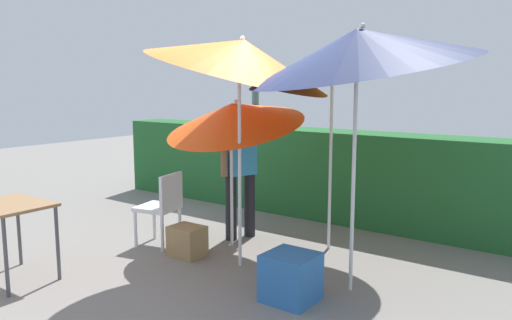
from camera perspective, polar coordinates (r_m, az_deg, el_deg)
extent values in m
plane|color=gray|center=(5.65, -1.83, -11.48)|extent=(24.00, 24.00, 0.00)
cube|color=#23602D|center=(7.36, 9.16, -1.69)|extent=(8.00, 0.70, 1.28)
cylinder|color=silver|center=(6.03, -2.78, -3.06)|extent=(0.04, 0.04, 1.44)
cone|color=#EA5919|center=(5.89, -2.56, 5.11)|extent=(1.64, 1.66, 0.70)
sphere|color=silver|center=(5.86, -2.29, 6.65)|extent=(0.05, 0.05, 0.05)
cylinder|color=silver|center=(5.91, 8.44, -0.36)|extent=(0.04, 0.04, 2.06)
cone|color=yellow|center=(5.83, 8.73, 11.07)|extent=(1.68, 1.67, 0.51)
sphere|color=silver|center=(5.83, 8.80, 12.69)|extent=(0.05, 0.05, 0.05)
cylinder|color=silver|center=(5.28, -1.87, -1.31)|extent=(0.04, 0.04, 2.06)
cone|color=#EA5919|center=(5.25, -1.73, 11.69)|extent=(1.99, 1.95, 0.93)
sphere|color=silver|center=(5.30, -1.54, 13.65)|extent=(0.05, 0.05, 0.05)
cylinder|color=silver|center=(4.72, 10.98, -2.59)|extent=(0.04, 0.04, 2.07)
cone|color=#19234C|center=(4.62, 11.66, 12.24)|extent=(2.11, 2.08, 0.88)
sphere|color=silver|center=(4.61, 11.98, 14.68)|extent=(0.05, 0.05, 0.05)
cylinder|color=black|center=(6.46, -0.73, -5.10)|extent=(0.14, 0.14, 0.82)
cylinder|color=black|center=(6.31, -2.85, -5.44)|extent=(0.14, 0.14, 0.82)
cube|color=#338EC6|center=(6.25, -1.81, 0.88)|extent=(0.33, 0.41, 0.56)
sphere|color=#8C6647|center=(6.21, -1.83, 4.45)|extent=(0.22, 0.22, 0.22)
cylinder|color=#338EC6|center=(6.33, -0.07, 5.53)|extent=(0.11, 0.11, 0.56)
cylinder|color=#8C6647|center=(6.14, -3.61, 0.53)|extent=(0.11, 0.11, 0.52)
cylinder|color=silver|center=(6.52, -11.47, -6.87)|extent=(0.04, 0.04, 0.44)
cylinder|color=silver|center=(6.22, -13.50, -7.68)|extent=(0.04, 0.04, 0.44)
cylinder|color=silver|center=(6.31, -8.62, -7.31)|extent=(0.04, 0.04, 0.44)
cylinder|color=silver|center=(6.01, -10.57, -8.18)|extent=(0.04, 0.04, 0.44)
cube|color=silver|center=(6.20, -11.11, -5.32)|extent=(0.52, 0.52, 0.05)
cube|color=silver|center=(6.04, -9.60, -3.46)|extent=(0.13, 0.44, 0.40)
cube|color=#2D6BB7|center=(4.65, 3.96, -13.12)|extent=(0.44, 0.43, 0.44)
cube|color=#9E7A4C|center=(5.82, -7.81, -9.11)|extent=(0.38, 0.30, 0.35)
cylinder|color=#4C4C51|center=(5.42, -21.58, -8.76)|extent=(0.04, 0.04, 0.75)
cylinder|color=#4C4C51|center=(6.02, -25.30, -7.28)|extent=(0.04, 0.04, 0.75)
cylinder|color=#4C4C51|center=(5.18, -26.50, -9.87)|extent=(0.04, 0.04, 0.75)
cube|color=#99724C|center=(5.50, -26.11, -4.57)|extent=(0.80, 0.60, 0.03)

